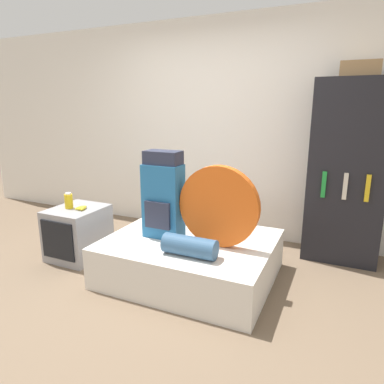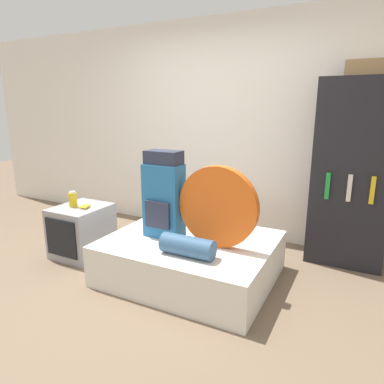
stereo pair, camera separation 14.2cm
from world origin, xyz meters
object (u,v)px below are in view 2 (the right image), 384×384
object	(u,v)px
cardboard_box	(366,68)
canister	(73,199)
sleeping_roll	(188,246)
television	(82,231)
tent_bag	(218,207)
bookshelf	(352,175)
backpack	(164,196)

from	to	relation	value
cardboard_box	canister	bearing A→B (deg)	-156.01
sleeping_roll	television	distance (m)	1.47
tent_bag	bookshelf	size ratio (longest dim) A/B	0.39
tent_bag	television	bearing A→B (deg)	-178.22
sleeping_roll	bookshelf	distance (m)	1.82
sleeping_roll	tent_bag	bearing A→B (deg)	65.95
backpack	sleeping_roll	world-z (taller)	backpack
sleeping_roll	canister	distance (m)	1.52
television	tent_bag	bearing A→B (deg)	1.78
tent_bag	cardboard_box	size ratio (longest dim) A/B	2.03
cardboard_box	television	bearing A→B (deg)	-155.96
tent_bag	canister	world-z (taller)	tent_bag
backpack	tent_bag	world-z (taller)	backpack
television	bookshelf	distance (m)	2.86
canister	bookshelf	bearing A→B (deg)	23.52
backpack	television	world-z (taller)	backpack
canister	backpack	bearing A→B (deg)	3.65
canister	bookshelf	xyz separation A→B (m)	(2.61, 1.14, 0.30)
bookshelf	cardboard_box	bearing A→B (deg)	63.04
television	backpack	bearing A→B (deg)	2.42
backpack	bookshelf	distance (m)	1.87
sleeping_roll	television	size ratio (longest dim) A/B	0.78
backpack	tent_bag	xyz separation A→B (m)	(0.54, 0.01, -0.03)
television	canister	size ratio (longest dim) A/B	3.50
bookshelf	television	bearing A→B (deg)	-156.44
backpack	bookshelf	bearing A→B (deg)	35.04
backpack	cardboard_box	world-z (taller)	cardboard_box
sleeping_roll	cardboard_box	distance (m)	2.31
television	canister	distance (m)	0.36
television	canister	bearing A→B (deg)	-158.15
tent_bag	cardboard_box	world-z (taller)	cardboard_box
tent_bag	sleeping_roll	distance (m)	0.43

